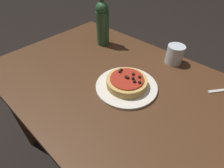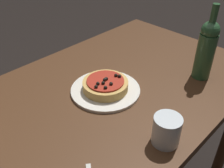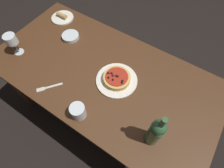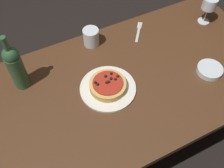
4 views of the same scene
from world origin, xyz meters
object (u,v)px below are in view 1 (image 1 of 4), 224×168
at_px(dining_table, 145,113).
at_px(wine_bottle, 103,23).
at_px(dinner_plate, 127,86).
at_px(water_cup, 175,54).
at_px(pizza, 127,81).

relative_size(dining_table, wine_bottle, 5.05).
xyz_separation_m(dinner_plate, wine_bottle, (0.36, -0.21, 0.13)).
xyz_separation_m(dining_table, water_cup, (0.06, -0.32, 0.13)).
bearing_deg(pizza, wine_bottle, -30.53).
distance_m(dinner_plate, water_cup, 0.33).
bearing_deg(dinner_plate, water_cup, -99.98).
distance_m(pizza, wine_bottle, 0.43).
height_order(pizza, water_cup, water_cup).
bearing_deg(water_cup, dining_table, 100.14).
bearing_deg(pizza, water_cup, -99.96).
relative_size(dinner_plate, pizza, 1.54).
distance_m(dining_table, dinner_plate, 0.15).
relative_size(dinner_plate, water_cup, 2.84).
relative_size(dining_table, water_cup, 16.43).
bearing_deg(pizza, dining_table, 178.76).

